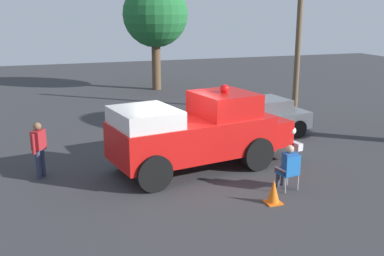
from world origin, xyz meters
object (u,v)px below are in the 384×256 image
object	(u,v)px
classic_hot_rod	(254,118)
lawn_chair_near_truck	(290,170)
vintage_fire_truck	(199,131)
lawn_chair_by_car	(259,104)
spectator_seated	(287,165)
spectator_standing	(39,146)
utility_pole	(299,33)
oak_tree_right	(155,15)
traffic_cone	(274,192)

from	to	relation	value
classic_hot_rod	lawn_chair_near_truck	xyz separation A→B (m)	(5.31, -1.48, -0.16)
vintage_fire_truck	lawn_chair_by_car	xyz separation A→B (m)	(-5.73, 4.92, -0.61)
spectator_seated	spectator_standing	size ratio (longest dim) A/B	0.77
vintage_fire_truck	utility_pole	xyz separation A→B (m)	(-6.17, 7.06, 2.52)
spectator_seated	spectator_standing	bearing A→B (deg)	-115.77
oak_tree_right	vintage_fire_truck	bearing A→B (deg)	-9.09
spectator_seated	classic_hot_rod	bearing A→B (deg)	163.85
classic_hot_rod	spectator_seated	distance (m)	5.39
lawn_chair_near_truck	oak_tree_right	bearing A→B (deg)	178.22
spectator_standing	lawn_chair_near_truck	bearing A→B (deg)	63.39
spectator_standing	utility_pole	distance (m)	13.24
spectator_seated	spectator_standing	xyz separation A→B (m)	(-3.11, -6.44, 0.27)
classic_hot_rod	utility_pole	bearing A→B (deg)	131.40
vintage_fire_truck	classic_hot_rod	world-z (taller)	vintage_fire_truck
vintage_fire_truck	spectator_standing	distance (m)	4.75
lawn_chair_by_car	spectator_seated	world-z (taller)	spectator_seated
spectator_seated	traffic_cone	size ratio (longest dim) A/B	2.03
lawn_chair_near_truck	oak_tree_right	xyz separation A→B (m)	(-16.88, 0.52, 3.85)
utility_pole	spectator_seated	bearing A→B (deg)	-31.88
vintage_fire_truck	spectator_standing	size ratio (longest dim) A/B	3.73
spectator_standing	utility_pole	world-z (taller)	utility_pole
spectator_seated	oak_tree_right	size ratio (longest dim) A/B	0.20
lawn_chair_near_truck	traffic_cone	xyz separation A→B (m)	(0.63, -0.83, -0.28)
lawn_chair_by_car	utility_pole	bearing A→B (deg)	101.69
classic_hot_rod	traffic_cone	world-z (taller)	classic_hot_rod
oak_tree_right	utility_pole	distance (m)	9.52
lawn_chair_by_car	spectator_standing	distance (m)	10.84
utility_pole	lawn_chair_by_car	bearing A→B (deg)	-78.31
lawn_chair_near_truck	spectator_seated	xyz separation A→B (m)	(-0.13, -0.02, 0.11)
traffic_cone	spectator_standing	bearing A→B (deg)	-124.47
lawn_chair_by_car	spectator_standing	size ratio (longest dim) A/B	0.61
utility_pole	classic_hot_rod	bearing A→B (deg)	-48.60
classic_hot_rod	lawn_chair_by_car	distance (m)	3.37
spectator_seated	lawn_chair_near_truck	bearing A→B (deg)	10.64
spectator_seated	traffic_cone	world-z (taller)	spectator_seated
utility_pole	oak_tree_right	bearing A→B (deg)	-149.87
oak_tree_right	spectator_standing	bearing A→B (deg)	-27.12
lawn_chair_near_truck	spectator_standing	world-z (taller)	spectator_standing
classic_hot_rod	utility_pole	world-z (taller)	utility_pole
classic_hot_rod	spectator_standing	size ratio (longest dim) A/B	2.71
spectator_standing	oak_tree_right	world-z (taller)	oak_tree_right
lawn_chair_near_truck	utility_pole	bearing A→B (deg)	148.62
spectator_standing	utility_pole	bearing A→B (deg)	114.82
vintage_fire_truck	spectator_seated	size ratio (longest dim) A/B	4.84
classic_hot_rod	spectator_seated	xyz separation A→B (m)	(5.18, -1.50, -0.05)
spectator_standing	traffic_cone	bearing A→B (deg)	55.53
vintage_fire_truck	lawn_chair_by_car	size ratio (longest dim) A/B	6.13
lawn_chair_near_truck	lawn_chair_by_car	distance (m)	8.81
classic_hot_rod	lawn_chair_near_truck	size ratio (longest dim) A/B	4.45
lawn_chair_near_truck	traffic_cone	bearing A→B (deg)	-52.87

